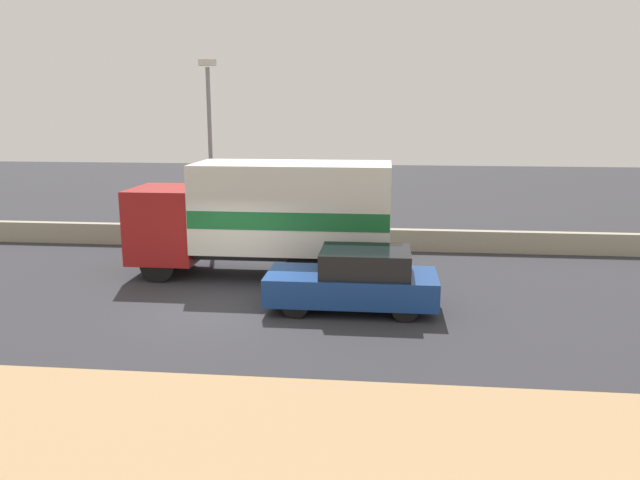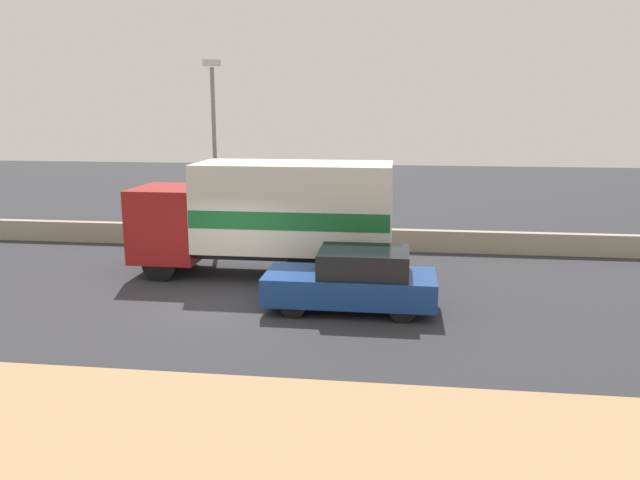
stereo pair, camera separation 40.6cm
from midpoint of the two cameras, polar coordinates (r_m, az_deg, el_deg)
ground_plane at (r=16.01m, az=-8.41°, el=-6.06°), size 80.00×80.00×0.00m
dirt_shoulder_foreground at (r=10.49m, az=-18.27°, el=-16.58°), size 60.00×4.70×0.04m
stone_wall_backdrop at (r=22.45m, az=-3.65°, el=0.30°), size 60.00×0.35×0.75m
street_lamp at (r=22.11m, az=-9.11°, el=8.94°), size 0.56×0.28×6.50m
box_truck at (r=18.34m, az=-3.86°, el=2.44°), size 7.60×2.46×3.37m
car_hatchback at (r=15.45m, az=3.88°, el=-3.68°), size 4.20×1.83×1.54m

